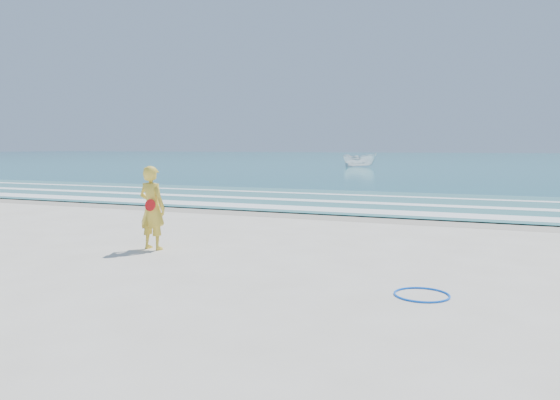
% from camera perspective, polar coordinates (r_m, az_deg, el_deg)
% --- Properties ---
extents(ground, '(400.00, 400.00, 0.00)m').
position_cam_1_polar(ground, '(10.49, -8.95, -7.41)').
color(ground, silver).
rests_on(ground, ground).
extents(wet_sand, '(400.00, 2.40, 0.00)m').
position_cam_1_polar(wet_sand, '(18.65, 5.63, -1.65)').
color(wet_sand, '#B2A893').
rests_on(wet_sand, ground).
extents(ocean, '(400.00, 190.00, 0.04)m').
position_cam_1_polar(ocean, '(113.86, 19.88, 4.11)').
color(ocean, '#19727F').
rests_on(ocean, ground).
extents(shallow, '(400.00, 10.00, 0.01)m').
position_cam_1_polar(shallow, '(23.44, 9.20, -0.10)').
color(shallow, '#59B7AD').
rests_on(shallow, ocean).
extents(foam_near, '(400.00, 1.40, 0.01)m').
position_cam_1_polar(foam_near, '(19.88, 6.73, -1.06)').
color(foam_near, white).
rests_on(foam_near, shallow).
extents(foam_mid, '(400.00, 0.90, 0.01)m').
position_cam_1_polar(foam_mid, '(22.67, 8.73, -0.27)').
color(foam_mid, white).
rests_on(foam_mid, shallow).
extents(foam_far, '(400.00, 0.60, 0.01)m').
position_cam_1_polar(foam_far, '(25.87, 10.48, 0.42)').
color(foam_far, white).
rests_on(foam_far, shallow).
extents(hoop, '(1.08, 1.08, 0.03)m').
position_cam_1_polar(hoop, '(9.04, 14.60, -9.55)').
color(hoop, '#0E64FF').
rests_on(hoop, ground).
extents(boat, '(4.05, 1.79, 1.53)m').
position_cam_1_polar(boat, '(62.58, 8.32, 4.14)').
color(boat, white).
rests_on(boat, ocean).
extents(woman, '(0.75, 0.54, 1.92)m').
position_cam_1_polar(woman, '(12.78, -13.22, -0.80)').
color(woman, yellow).
rests_on(woman, ground).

